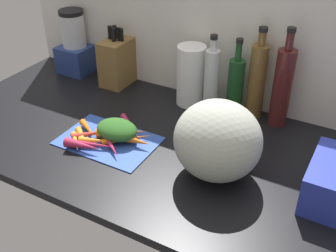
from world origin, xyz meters
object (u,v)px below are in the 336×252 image
at_px(knife_block, 117,62).
at_px(paper_towel_roll, 191,76).
at_px(carrot_5, 127,139).
at_px(carrot_8, 76,142).
at_px(carrot_12, 82,137).
at_px(carrot_4, 88,129).
at_px(winter_squash, 218,141).
at_px(blender_appliance, 75,46).
at_px(carrot_11, 135,141).
at_px(cutting_board, 108,140).
at_px(bottle_2, 257,80).
at_px(bottle_0, 211,81).
at_px(carrot_9, 95,145).
at_px(carrot_3, 116,130).
at_px(carrot_7, 131,127).
at_px(bottle_3, 282,87).
at_px(bottle_1, 235,86).
at_px(carrot_0, 83,146).
at_px(carrot_6, 122,132).
at_px(carrot_1, 92,134).
at_px(carrot_2, 95,141).
at_px(carrot_10, 111,145).

xyz_separation_m(knife_block, paper_towel_roll, (0.35, -0.00, 0.02)).
bearing_deg(carrot_5, paper_towel_roll, 80.38).
bearing_deg(carrot_8, carrot_12, 85.97).
bearing_deg(carrot_4, carrot_12, -74.01).
height_order(winter_squash, blender_appliance, blender_appliance).
distance_m(carrot_5, carrot_11, 0.04).
xyz_separation_m(cutting_board, bottle_2, (0.38, 0.41, 0.15)).
bearing_deg(bottle_0, carrot_11, -110.13).
bearing_deg(carrot_9, knife_block, 115.98).
xyz_separation_m(carrot_3, carrot_7, (0.03, 0.05, -0.01)).
xyz_separation_m(blender_appliance, bottle_0, (0.69, -0.04, 0.01)).
relative_size(carrot_9, bottle_3, 0.49).
bearing_deg(cutting_board, carrot_3, 84.57).
distance_m(carrot_7, bottle_1, 0.42).
distance_m(carrot_7, carrot_9, 0.15).
relative_size(carrot_9, blender_appliance, 0.63).
bearing_deg(bottle_0, blender_appliance, 176.31).
relative_size(carrot_0, carrot_7, 0.73).
height_order(carrot_8, carrot_12, same).
height_order(carrot_3, carrot_6, carrot_3).
distance_m(carrot_5, bottle_2, 0.52).
distance_m(cutting_board, bottle_1, 0.51).
relative_size(carrot_1, carrot_6, 0.78).
bearing_deg(carrot_11, carrot_2, -152.96).
xyz_separation_m(carrot_8, bottle_2, (0.46, 0.49, 0.13)).
height_order(paper_towel_roll, bottle_0, bottle_0).
bearing_deg(carrot_11, cutting_board, -169.31).
relative_size(carrot_6, carrot_10, 1.30).
bearing_deg(paper_towel_roll, knife_block, 179.59).
xyz_separation_m(carrot_0, carrot_8, (-0.04, 0.01, -0.01)).
relative_size(carrot_10, blender_appliance, 0.47).
bearing_deg(bottle_2, cutting_board, -132.58).
xyz_separation_m(cutting_board, carrot_4, (-0.09, 0.00, 0.02)).
xyz_separation_m(carrot_12, bottle_3, (0.55, 0.45, 0.13)).
distance_m(carrot_5, carrot_6, 0.04).
bearing_deg(bottle_1, carrot_8, -129.01).
bearing_deg(bottle_1, carrot_4, -135.54).
height_order(bottle_0, bottle_3, bottle_3).
relative_size(winter_squash, bottle_1, 0.89).
relative_size(carrot_0, bottle_0, 0.41).
bearing_deg(carrot_9, blender_appliance, 134.62).
bearing_deg(carrot_3, bottle_0, 55.13).
xyz_separation_m(carrot_8, paper_towel_roll, (0.20, 0.47, 0.10)).
bearing_deg(knife_block, blender_appliance, 176.46).
bearing_deg(carrot_8, carrot_1, 75.80).
xyz_separation_m(carrot_12, winter_squash, (0.47, 0.07, 0.10)).
bearing_deg(carrot_1, carrot_12, -113.63).
bearing_deg(carrot_12, carrot_11, 20.77).
bearing_deg(bottle_0, carrot_5, -115.34).
xyz_separation_m(carrot_8, bottle_1, (0.38, 0.47, 0.10)).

